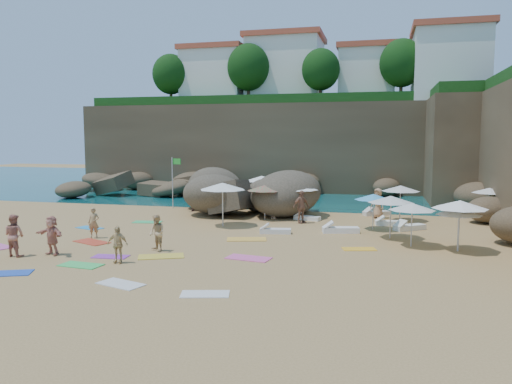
% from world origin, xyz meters
% --- Properties ---
extents(ground, '(120.00, 120.00, 0.00)m').
position_xyz_m(ground, '(0.00, 0.00, 0.00)').
color(ground, tan).
rests_on(ground, ground).
extents(seawater, '(120.00, 120.00, 0.00)m').
position_xyz_m(seawater, '(0.00, 30.00, 0.00)').
color(seawater, '#0C4751').
rests_on(seawater, ground).
extents(cliff_back, '(44.00, 8.00, 8.00)m').
position_xyz_m(cliff_back, '(2.00, 25.00, 4.00)').
color(cliff_back, brown).
rests_on(cliff_back, ground).
extents(cliff_corner, '(10.00, 12.00, 8.00)m').
position_xyz_m(cliff_corner, '(17.00, 20.00, 4.00)').
color(cliff_corner, brown).
rests_on(cliff_corner, ground).
extents(rock_promontory, '(12.00, 7.00, 2.00)m').
position_xyz_m(rock_promontory, '(-11.00, 16.00, 0.00)').
color(rock_promontory, brown).
rests_on(rock_promontory, ground).
extents(clifftop_buildings, '(28.48, 9.48, 7.00)m').
position_xyz_m(clifftop_buildings, '(2.96, 25.79, 11.24)').
color(clifftop_buildings, white).
rests_on(clifftop_buildings, cliff_back).
extents(clifftop_trees, '(35.60, 23.82, 4.40)m').
position_xyz_m(clifftop_trees, '(4.78, 19.52, 11.26)').
color(clifftop_trees, '#11380F').
rests_on(clifftop_trees, ground).
extents(marina_masts, '(3.10, 0.10, 6.00)m').
position_xyz_m(marina_masts, '(-16.50, 30.00, 3.00)').
color(marina_masts, white).
rests_on(marina_masts, ground).
extents(rock_outcrop, '(8.18, 7.09, 2.76)m').
position_xyz_m(rock_outcrop, '(-0.18, 9.01, 0.00)').
color(rock_outcrop, brown).
rests_on(rock_outcrop, ground).
extents(flag_pole, '(0.69, 0.15, 3.56)m').
position_xyz_m(flag_pole, '(-5.56, 9.51, 2.27)').
color(flag_pole, silver).
rests_on(flag_pole, ground).
extents(parasol_0, '(2.22, 2.22, 2.10)m').
position_xyz_m(parasol_0, '(3.75, 7.09, 1.92)').
color(parasol_0, silver).
rests_on(parasol_0, ground).
extents(parasol_1, '(2.43, 2.43, 2.30)m').
position_xyz_m(parasol_1, '(0.54, 10.49, 2.11)').
color(parasol_1, silver).
rests_on(parasol_1, ground).
extents(parasol_2, '(2.23, 2.23, 2.11)m').
position_xyz_m(parasol_2, '(9.64, 7.54, 1.94)').
color(parasol_2, silver).
rests_on(parasol_2, ground).
extents(parasol_3, '(2.02, 2.02, 1.91)m').
position_xyz_m(parasol_3, '(14.84, 9.44, 1.76)').
color(parasol_3, silver).
rests_on(parasol_3, ground).
extents(parasol_5, '(2.57, 2.57, 2.43)m').
position_xyz_m(parasol_5, '(0.00, 3.36, 2.23)').
color(parasol_5, silver).
rests_on(parasol_5, ground).
extents(parasol_6, '(2.19, 2.19, 2.07)m').
position_xyz_m(parasol_6, '(1.75, 6.20, 1.90)').
color(parasol_6, silver).
rests_on(parasol_6, ground).
extents(parasol_7, '(2.22, 2.22, 2.10)m').
position_xyz_m(parasol_7, '(9.00, 2.02, 1.93)').
color(parasol_7, silver).
rests_on(parasol_7, ground).
extents(parasol_8, '(2.35, 2.35, 2.22)m').
position_xyz_m(parasol_8, '(11.81, -0.14, 2.04)').
color(parasol_8, silver).
rests_on(parasol_8, ground).
extents(parasol_9, '(2.09, 2.09, 1.98)m').
position_xyz_m(parasol_9, '(9.89, 0.38, 1.81)').
color(parasol_9, silver).
rests_on(parasol_9, ground).
extents(parasol_10, '(2.03, 2.03, 1.92)m').
position_xyz_m(parasol_10, '(8.14, 4.25, 1.77)').
color(parasol_10, silver).
rests_on(parasol_10, ground).
extents(parasol_11, '(1.97, 1.97, 1.87)m').
position_xyz_m(parasol_11, '(11.81, 0.04, 1.71)').
color(parasol_11, silver).
rests_on(parasol_11, ground).
extents(lounger_0, '(1.73, 1.32, 0.26)m').
position_xyz_m(lounger_0, '(8.27, 9.45, 0.13)').
color(lounger_0, silver).
rests_on(lounger_0, ground).
extents(lounger_1, '(1.66, 0.96, 0.25)m').
position_xyz_m(lounger_1, '(4.28, 6.55, 0.12)').
color(lounger_1, white).
rests_on(lounger_1, ground).
extents(lounger_2, '(1.77, 1.56, 0.28)m').
position_xyz_m(lounger_2, '(10.05, 4.63, 0.14)').
color(lounger_2, white).
rests_on(lounger_2, ground).
extents(lounger_3, '(1.96, 1.06, 0.29)m').
position_xyz_m(lounger_3, '(6.54, 2.95, 0.15)').
color(lounger_3, white).
rests_on(lounger_3, ground).
extents(lounger_4, '(1.75, 0.83, 0.26)m').
position_xyz_m(lounger_4, '(9.09, 5.84, 0.13)').
color(lounger_4, white).
rests_on(lounger_4, ground).
extents(lounger_5, '(1.66, 0.79, 0.25)m').
position_xyz_m(lounger_5, '(3.30, 1.93, 0.12)').
color(lounger_5, white).
rests_on(lounger_5, ground).
extents(towel_0, '(1.86, 1.42, 0.03)m').
position_xyz_m(towel_0, '(-4.53, -7.95, 0.01)').
color(towel_0, '#224BB6').
rests_on(towel_0, ground).
extents(towel_3, '(1.72, 0.97, 0.03)m').
position_xyz_m(towel_3, '(-2.63, -6.26, 0.01)').
color(towel_3, '#38C557').
rests_on(towel_3, ground).
extents(towel_4, '(2.07, 1.61, 0.03)m').
position_xyz_m(towel_4, '(-0.24, -4.19, 0.02)').
color(towel_4, gold).
rests_on(towel_4, ground).
extents(towel_5, '(1.66, 1.11, 0.03)m').
position_xyz_m(towel_5, '(3.23, -8.49, 0.01)').
color(towel_5, silver).
rests_on(towel_5, ground).
extents(towel_6, '(1.51, 0.86, 0.03)m').
position_xyz_m(towel_6, '(-2.26, -4.72, 0.01)').
color(towel_6, purple).
rests_on(towel_6, ground).
extents(towel_7, '(1.99, 1.52, 0.03)m').
position_xyz_m(towel_7, '(-4.65, -2.33, 0.02)').
color(towel_7, red).
rests_on(towel_7, ground).
extents(towel_8, '(1.66, 1.16, 0.03)m').
position_xyz_m(towel_8, '(-6.83, 0.95, 0.01)').
color(towel_8, '#2790D2').
rests_on(towel_8, ground).
extents(towel_9, '(1.91, 1.17, 0.03)m').
position_xyz_m(towel_9, '(3.34, -3.60, 0.02)').
color(towel_9, '#E6599F').
rests_on(towel_9, ground).
extents(towel_10, '(1.58, 1.06, 0.03)m').
position_xyz_m(towel_10, '(7.64, -0.78, 0.01)').
color(towel_10, yellow).
rests_on(towel_10, ground).
extents(towel_11, '(1.74, 1.06, 0.03)m').
position_xyz_m(towel_11, '(-4.66, 3.48, 0.01)').
color(towel_11, '#36BF68').
rests_on(towel_11, ground).
extents(towel_12, '(2.07, 1.41, 0.03)m').
position_xyz_m(towel_12, '(2.27, 0.06, 0.02)').
color(towel_12, gold).
rests_on(towel_12, ground).
extents(towel_13, '(1.78, 1.25, 0.03)m').
position_xyz_m(towel_13, '(0.12, -8.15, 0.01)').
color(towel_13, silver).
rests_on(towel_13, ground).
extents(person_stand_1, '(0.91, 0.74, 1.76)m').
position_xyz_m(person_stand_1, '(-6.17, -5.57, 0.88)').
color(person_stand_1, '#B9705C').
rests_on(person_stand_1, ground).
extents(person_stand_2, '(1.20, 1.02, 1.75)m').
position_xyz_m(person_stand_2, '(2.27, 6.48, 0.88)').
color(person_stand_2, '#F0B788').
rests_on(person_stand_2, ground).
extents(person_stand_3, '(1.10, 1.13, 1.90)m').
position_xyz_m(person_stand_3, '(4.09, 5.34, 0.95)').
color(person_stand_3, '#97654B').
rests_on(person_stand_3, ground).
extents(person_stand_4, '(1.02, 0.88, 1.84)m').
position_xyz_m(person_stand_4, '(8.35, 8.31, 0.92)').
color(person_stand_4, tan).
rests_on(person_stand_4, ground).
extents(person_stand_5, '(1.72, 0.99, 1.79)m').
position_xyz_m(person_stand_5, '(-3.52, 8.37, 0.89)').
color(person_stand_5, '#A15F50').
rests_on(person_stand_5, ground).
extents(person_lie_1, '(0.95, 1.49, 0.35)m').
position_xyz_m(person_lie_1, '(-1.44, -5.58, 0.18)').
color(person_lie_1, '#D8B67A').
rests_on(person_lie_1, ground).
extents(person_lie_3, '(1.89, 1.97, 0.43)m').
position_xyz_m(person_lie_3, '(-4.79, -5.03, 0.22)').
color(person_lie_3, tan).
rests_on(person_lie_3, ground).
extents(person_lie_4, '(0.88, 1.55, 0.35)m').
position_xyz_m(person_lie_4, '(-5.07, -1.43, 0.18)').
color(person_lie_4, '#A27F51').
rests_on(person_lie_4, ground).
extents(person_lie_5, '(1.48, 1.72, 0.59)m').
position_xyz_m(person_lie_5, '(-0.82, -3.34, 0.29)').
color(person_lie_5, tan).
rests_on(person_lie_5, ground).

